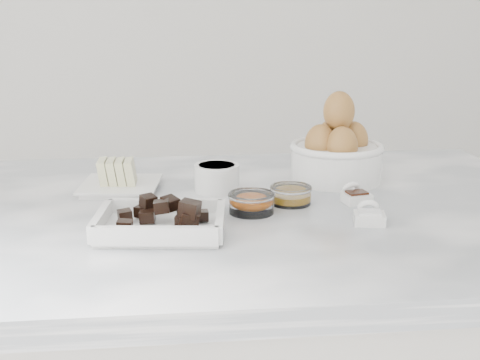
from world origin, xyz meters
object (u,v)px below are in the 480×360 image
(sugar_ramekin, at_px, (217,177))
(zest_bowl, at_px, (252,202))
(vanilla_spoon, at_px, (355,195))
(butter_plate, at_px, (119,180))
(honey_bowl, at_px, (291,194))
(chocolate_dish, at_px, (160,219))
(salt_spoon, at_px, (369,215))
(egg_bowl, at_px, (337,152))

(sugar_ramekin, xyz_separation_m, zest_bowl, (0.05, -0.14, -0.01))
(zest_bowl, relative_size, vanilla_spoon, 1.27)
(zest_bowl, height_order, vanilla_spoon, same)
(butter_plate, bearing_deg, vanilla_spoon, -16.12)
(honey_bowl, bearing_deg, chocolate_dish, -150.67)
(zest_bowl, bearing_deg, butter_plate, 144.83)
(honey_bowl, bearing_deg, butter_plate, 158.68)
(honey_bowl, height_order, zest_bowl, zest_bowl)
(chocolate_dish, distance_m, honey_bowl, 0.26)
(butter_plate, xyz_separation_m, zest_bowl, (0.23, -0.16, -0.00))
(butter_plate, xyz_separation_m, salt_spoon, (0.42, -0.24, -0.01))
(egg_bowl, bearing_deg, zest_bowl, -135.67)
(egg_bowl, bearing_deg, vanilla_spoon, -90.80)
(chocolate_dish, distance_m, zest_bowl, 0.18)
(honey_bowl, height_order, salt_spoon, salt_spoon)
(vanilla_spoon, relative_size, salt_spoon, 0.95)
(chocolate_dish, height_order, butter_plate, butter_plate)
(salt_spoon, bearing_deg, zest_bowl, 158.12)
(butter_plate, bearing_deg, honey_bowl, -21.32)
(butter_plate, xyz_separation_m, egg_bowl, (0.43, 0.03, 0.04))
(honey_bowl, xyz_separation_m, vanilla_spoon, (0.12, -0.00, -0.00))
(chocolate_dish, relative_size, honey_bowl, 2.82)
(chocolate_dish, height_order, sugar_ramekin, chocolate_dish)
(honey_bowl, bearing_deg, zest_bowl, -150.06)
(honey_bowl, relative_size, zest_bowl, 0.93)
(egg_bowl, height_order, zest_bowl, egg_bowl)
(butter_plate, xyz_separation_m, vanilla_spoon, (0.43, -0.12, -0.01))
(butter_plate, height_order, egg_bowl, egg_bowl)
(honey_bowl, bearing_deg, egg_bowl, 50.95)
(honey_bowl, bearing_deg, salt_spoon, -47.52)
(sugar_ramekin, distance_m, honey_bowl, 0.16)
(butter_plate, distance_m, salt_spoon, 0.48)
(sugar_ramekin, distance_m, egg_bowl, 0.25)
(butter_plate, bearing_deg, chocolate_dish, -72.26)
(egg_bowl, relative_size, honey_bowl, 2.47)
(vanilla_spoon, height_order, salt_spoon, salt_spoon)
(honey_bowl, bearing_deg, sugar_ramekin, 142.02)
(chocolate_dish, distance_m, butter_plate, 0.26)
(egg_bowl, relative_size, salt_spoon, 2.79)
(chocolate_dish, height_order, egg_bowl, egg_bowl)
(butter_plate, bearing_deg, sugar_ramekin, -7.29)
(zest_bowl, bearing_deg, chocolate_dish, -150.98)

